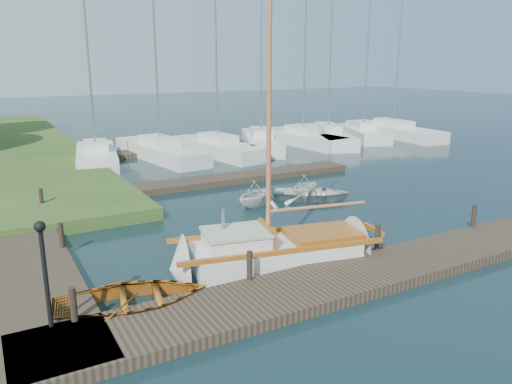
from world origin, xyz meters
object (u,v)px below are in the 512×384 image
marina_boat_3 (261,140)px  marina_boat_4 (303,137)px  mooring_post_4 (61,235)px  tender_c (311,191)px  sailboat (279,252)px  marina_boat_1 (160,150)px  dinghy (133,295)px  marina_boat_6 (363,132)px  marina_boat_5 (328,135)px  marina_boat_0 (96,155)px  mooring_post_0 (73,304)px  tender_b (256,191)px  lamp_post (44,260)px  mooring_post_5 (41,198)px  mooring_post_3 (474,216)px  mooring_post_2 (377,237)px  tender_d (306,184)px  mooring_post_1 (250,265)px  marina_boat_2 (218,146)px  marina_boat_7 (393,130)px

marina_boat_3 → marina_boat_4: (3.41, -0.24, 0.00)m
mooring_post_4 → tender_c: mooring_post_4 is taller
sailboat → marina_boat_1: size_ratio=0.93×
dinghy → marina_boat_6: marina_boat_6 is taller
marina_boat_5 → marina_boat_0: bearing=113.3°
mooring_post_0 → tender_b: (8.65, 7.01, -0.08)m
marina_boat_6 → tender_c: bearing=154.0°
lamp_post → marina_boat_4: (19.99, 19.31, -1.30)m
tender_c → marina_boat_6: marina_boat_6 is taller
mooring_post_5 → marina_boat_3: size_ratio=0.07×
mooring_post_0 → marina_boat_3: (16.08, 19.55, -0.13)m
mooring_post_0 → dinghy: size_ratio=0.21×
marina_boat_4 → marina_boat_5: marina_boat_5 is taller
mooring_post_3 → tender_b: 8.53m
mooring_post_0 → mooring_post_3: same height
mooring_post_4 → sailboat: bearing=-34.0°
mooring_post_2 → sailboat: 3.09m
marina_boat_3 → marina_boat_6: marina_boat_3 is taller
tender_d → marina_boat_6: 18.04m
marina_boat_4 → lamp_post: bearing=128.2°
mooring_post_1 → tender_d: size_ratio=0.40×
mooring_post_2 → tender_c: bearing=71.0°
mooring_post_1 → marina_boat_6: marina_boat_6 is taller
marina_boat_1 → sailboat: bearing=164.8°
mooring_post_1 → tender_b: size_ratio=0.34×
mooring_post_3 → mooring_post_2: bearing=180.0°
dinghy → mooring_post_0: bearing=116.6°
tender_c → tender_d: bearing=19.9°
mooring_post_4 → marina_boat_4: (18.99, 14.31, -0.13)m
mooring_post_1 → marina_boat_0: bearing=89.6°
mooring_post_0 → mooring_post_1: same height
marina_boat_2 → tender_b: bearing=154.2°
lamp_post → tender_b: size_ratio=1.03×
mooring_post_0 → marina_boat_6: 31.64m
mooring_post_4 → marina_boat_2: 17.94m
mooring_post_1 → dinghy: (-3.04, 0.43, -0.31)m
marina_boat_5 → tender_b: bearing=156.5°
mooring_post_2 → marina_boat_0: marina_boat_0 is taller
marina_boat_2 → marina_boat_4: 7.28m
tender_d → marina_boat_7: 20.43m
marina_boat_0 → dinghy: bearing=-178.8°
marina_boat_2 → lamp_post: bearing=137.0°
marina_boat_7 → lamp_post: bearing=125.7°
tender_c → marina_boat_1: marina_boat_1 is taller
mooring_post_0 → marina_boat_5: marina_boat_5 is taller
mooring_post_4 → dinghy: 4.68m
mooring_post_0 → tender_d: 13.68m
marina_boat_1 → marina_boat_7: (19.71, -0.15, 0.01)m
lamp_post → marina_boat_1: (9.05, 19.25, -1.31)m
marina_boat_3 → dinghy: bearing=166.4°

